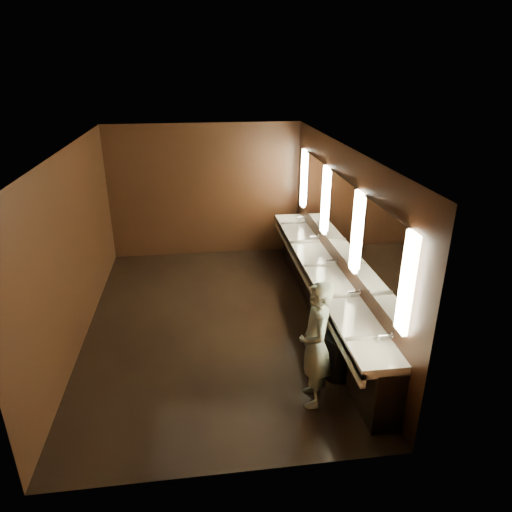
{
  "coord_description": "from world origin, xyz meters",
  "views": [
    {
      "loc": [
        -0.18,
        -6.45,
        3.9
      ],
      "look_at": [
        0.68,
        0.0,
        1.14
      ],
      "focal_mm": 32.0,
      "sensor_mm": 36.0,
      "label": 1
    }
  ],
  "objects": [
    {
      "name": "floor",
      "position": [
        0.0,
        0.0,
        0.0
      ],
      "size": [
        6.0,
        6.0,
        0.0
      ],
      "primitive_type": "plane",
      "color": "black",
      "rests_on": "ground"
    },
    {
      "name": "ceiling",
      "position": [
        0.0,
        0.0,
        2.8
      ],
      "size": [
        4.0,
        6.0,
        0.02
      ],
      "primitive_type": "cube",
      "color": "#2D2D2B",
      "rests_on": "wall_back"
    },
    {
      "name": "wall_back",
      "position": [
        0.0,
        3.0,
        1.4
      ],
      "size": [
        4.0,
        0.02,
        2.8
      ],
      "primitive_type": "cube",
      "color": "black",
      "rests_on": "floor"
    },
    {
      "name": "wall_front",
      "position": [
        0.0,
        -3.0,
        1.4
      ],
      "size": [
        4.0,
        0.02,
        2.8
      ],
      "primitive_type": "cube",
      "color": "black",
      "rests_on": "floor"
    },
    {
      "name": "wall_left",
      "position": [
        -2.0,
        0.0,
        1.4
      ],
      "size": [
        0.02,
        6.0,
        2.8
      ],
      "primitive_type": "cube",
      "color": "black",
      "rests_on": "floor"
    },
    {
      "name": "wall_right",
      "position": [
        2.0,
        0.0,
        1.4
      ],
      "size": [
        0.02,
        6.0,
        2.8
      ],
      "primitive_type": "cube",
      "color": "black",
      "rests_on": "floor"
    },
    {
      "name": "sink_counter",
      "position": [
        1.79,
        0.0,
        0.5
      ],
      "size": [
        0.55,
        5.4,
        1.01
      ],
      "color": "black",
      "rests_on": "floor"
    },
    {
      "name": "mirror_band",
      "position": [
        1.98,
        -0.0,
        1.75
      ],
      "size": [
        0.06,
        5.03,
        1.15
      ],
      "color": "#FDF2BF",
      "rests_on": "wall_right"
    },
    {
      "name": "person",
      "position": [
        1.13,
        -2.02,
        0.81
      ],
      "size": [
        0.44,
        0.62,
        1.63
      ],
      "primitive_type": "imported",
      "rotation": [
        0.0,
        0.0,
        -1.66
      ],
      "color": "#7CB0B9",
      "rests_on": "floor"
    },
    {
      "name": "trash_bin",
      "position": [
        1.58,
        -1.59,
        0.31
      ],
      "size": [
        0.51,
        0.51,
        0.61
      ],
      "primitive_type": "cylinder",
      "rotation": [
        0.0,
        0.0,
        0.38
      ],
      "color": "#232326",
      "rests_on": "floor"
    }
  ]
}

